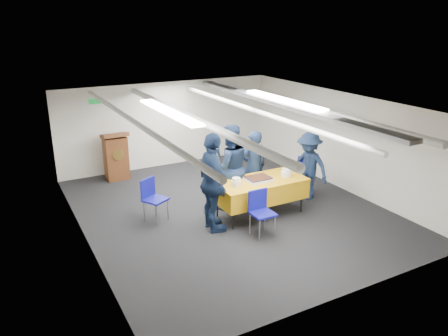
{
  "coord_description": "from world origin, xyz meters",
  "views": [
    {
      "loc": [
        -4.18,
        -7.51,
        3.94
      ],
      "look_at": [
        -0.24,
        -0.2,
        1.05
      ],
      "focal_mm": 35.0,
      "sensor_mm": 36.0,
      "label": 1
    }
  ],
  "objects": [
    {
      "name": "sheet_cake",
      "position": [
        0.37,
        -0.53,
        0.81
      ],
      "size": [
        0.51,
        0.4,
        0.09
      ],
      "color": "white",
      "rests_on": "serving_table"
    },
    {
      "name": "chair_near",
      "position": [
        -0.02,
        -1.23,
        0.53
      ],
      "size": [
        0.42,
        0.42,
        0.87
      ],
      "color": "gray",
      "rests_on": "ground"
    },
    {
      "name": "serving_table",
      "position": [
        0.45,
        -0.5,
        0.56
      ],
      "size": [
        1.9,
        0.9,
        0.77
      ],
      "color": "black",
      "rests_on": "ground"
    },
    {
      "name": "plate_stack_right",
      "position": [
        1.06,
        -0.55,
        0.84
      ],
      "size": [
        0.22,
        0.22,
        0.16
      ],
      "color": "white",
      "rests_on": "serving_table"
    },
    {
      "name": "chair_left",
      "position": [
        -1.6,
        0.34,
        0.53
      ],
      "size": [
        0.57,
        0.57,
        0.87
      ],
      "color": "gray",
      "rests_on": "ground"
    },
    {
      "name": "ground",
      "position": [
        0.0,
        0.0,
        0.0
      ],
      "size": [
        7.0,
        7.0,
        0.0
      ],
      "primitive_type": "plane",
      "color": "black",
      "rests_on": "ground"
    },
    {
      "name": "room_shell",
      "position": [
        0.09,
        0.41,
        1.81
      ],
      "size": [
        6.0,
        7.0,
        2.3
      ],
      "color": "silver",
      "rests_on": "ground"
    },
    {
      "name": "sailor_b",
      "position": [
        0.04,
        0.08,
        0.93
      ],
      "size": [
        1.0,
        0.83,
        1.86
      ],
      "primitive_type": "imported",
      "rotation": [
        0.0,
        0.0,
        2.99
      ],
      "color": "#0D1A31",
      "rests_on": "ground"
    },
    {
      "name": "chair_right",
      "position": [
        1.97,
        -0.03,
        0.53
      ],
      "size": [
        0.59,
        0.59,
        0.87
      ],
      "color": "gray",
      "rests_on": "ground"
    },
    {
      "name": "sailor_a",
      "position": [
        0.7,
        0.18,
        0.82
      ],
      "size": [
        0.64,
        0.45,
        1.63
      ],
      "primitive_type": "imported",
      "rotation": [
        0.0,
        0.0,
        3.03
      ],
      "color": "#0D1A31",
      "rests_on": "ground"
    },
    {
      "name": "sailor_d",
      "position": [
        1.87,
        -0.28,
        0.77
      ],
      "size": [
        0.86,
        1.13,
        1.54
      ],
      "primitive_type": "imported",
      "rotation": [
        0.0,
        0.0,
        -1.25
      ],
      "color": "#0D1A31",
      "rests_on": "ground"
    },
    {
      "name": "podium",
      "position": [
        -1.6,
        3.05,
        0.61
      ],
      "size": [
        0.62,
        0.53,
        1.25
      ],
      "color": "brown",
      "rests_on": "ground"
    },
    {
      "name": "sailor_c",
      "position": [
        -0.73,
        -0.66,
        0.97
      ],
      "size": [
        0.62,
        1.19,
        1.95
      ],
      "primitive_type": "imported",
      "rotation": [
        0.0,
        0.0,
        1.44
      ],
      "color": "#0D1A31",
      "rests_on": "ground"
    },
    {
      "name": "plate_stack_left",
      "position": [
        -0.16,
        -0.55,
        0.85
      ],
      "size": [
        0.2,
        0.2,
        0.17
      ],
      "color": "white",
      "rests_on": "serving_table"
    }
  ]
}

